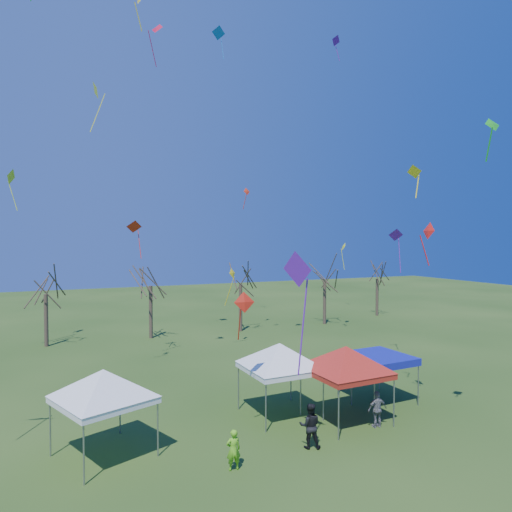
{
  "coord_description": "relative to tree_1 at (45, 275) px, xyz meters",
  "views": [
    {
      "loc": [
        -10.01,
        -15.95,
        8.66
      ],
      "look_at": [
        -1.65,
        3.0,
        7.94
      ],
      "focal_mm": 32.0,
      "sensor_mm": 36.0,
      "label": 1
    }
  ],
  "objects": [
    {
      "name": "tree_2",
      "position": [
        8.4,
        -0.27,
        0.5
      ],
      "size": [
        3.71,
        3.71,
        8.18
      ],
      "color": "#3D2D21",
      "rests_on": "ground"
    },
    {
      "name": "kite_7",
      "position": [
        3.14,
        -11.56,
        11.78
      ],
      "size": [
        0.91,
        1.1,
        3.17
      ],
      "rotation": [
        0.0,
        0.0,
        1.61
      ],
      "color": "#FDFF1A",
      "rests_on": "ground"
    },
    {
      "name": "tree_3",
      "position": [
        16.8,
        -0.6,
        0.29
      ],
      "size": [
        3.59,
        3.59,
        7.91
      ],
      "color": "#3D2D21",
      "rests_on": "ground"
    },
    {
      "name": "kite_19",
      "position": [
        16.91,
        -1.87,
        7.28
      ],
      "size": [
        0.79,
        0.59,
        2.0
      ],
      "rotation": [
        0.0,
        0.0,
        0.32
      ],
      "color": "red",
      "rests_on": "ground"
    },
    {
      "name": "tent_white_mid",
      "position": [
        10.82,
        -20.67,
        -2.46
      ],
      "size": [
        4.69,
        4.69,
        4.13
      ],
      "rotation": [
        0.0,
        0.0,
        0.03
      ],
      "color": "gray",
      "rests_on": "ground"
    },
    {
      "name": "tree_1",
      "position": [
        0.0,
        0.0,
        0.0
      ],
      "size": [
        3.42,
        3.42,
        7.54
      ],
      "color": "#3D2D21",
      "rests_on": "ground"
    },
    {
      "name": "tent_red",
      "position": [
        13.37,
        -22.64,
        -2.42
      ],
      "size": [
        4.73,
        4.73,
        4.17
      ],
      "rotation": [
        0.0,
        0.0,
        0.04
      ],
      "color": "gray",
      "rests_on": "ground"
    },
    {
      "name": "kite_17",
      "position": [
        22.92,
        -14.99,
        3.2
      ],
      "size": [
        1.2,
        1.01,
        3.16
      ],
      "rotation": [
        0.0,
        0.0,
        2.71
      ],
      "color": "#6418AA",
      "rests_on": "ground"
    },
    {
      "name": "kite_9",
      "position": [
        16.59,
        -27.79,
        7.38
      ],
      "size": [
        0.75,
        0.52,
        1.77
      ],
      "rotation": [
        0.0,
        0.0,
        6.15
      ],
      "color": "#17991C",
      "rests_on": "ground"
    },
    {
      "name": "tent_white_west",
      "position": [
        2.44,
        -21.72,
        -2.51
      ],
      "size": [
        4.29,
        4.29,
        4.06
      ],
      "rotation": [
        0.0,
        0.0,
        0.37
      ],
      "color": "gray",
      "rests_on": "ground"
    },
    {
      "name": "ground",
      "position": [
        10.77,
        -24.65,
        -5.79
      ],
      "size": [
        140.0,
        140.0,
        0.0
      ],
      "primitive_type": "plane",
      "color": "#244215",
      "rests_on": "ground"
    },
    {
      "name": "kite_26",
      "position": [
        8.11,
        -5.09,
        19.05
      ],
      "size": [
        1.27,
        1.3,
        3.18
      ],
      "rotation": [
        0.0,
        0.0,
        5.41
      ],
      "color": "red",
      "rests_on": "ground"
    },
    {
      "name": "tree_5",
      "position": [
        34.49,
        1.42,
        -0.06
      ],
      "size": [
        3.39,
        3.39,
        7.46
      ],
      "color": "#3D2D21",
      "rests_on": "ground"
    },
    {
      "name": "kite_25",
      "position": [
        17.15,
        -22.97,
        6.25
      ],
      "size": [
        0.68,
        0.87,
        1.7
      ],
      "rotation": [
        0.0,
        0.0,
        1.95
      ],
      "color": "yellow",
      "rests_on": "ground"
    },
    {
      "name": "kite_3",
      "position": [
        15.1,
        0.67,
        22.34
      ],
      "size": [
        1.32,
        0.82,
        3.14
      ],
      "rotation": [
        0.0,
        0.0,
        3.11
      ],
      "color": "blue",
      "rests_on": "ground"
    },
    {
      "name": "person_green",
      "position": [
        6.79,
        -24.81,
        -5.02
      ],
      "size": [
        0.58,
        0.39,
        1.54
      ],
      "primitive_type": "imported",
      "rotation": [
        0.0,
        0.0,
        3.1
      ],
      "color": "#69C51F",
      "rests_on": "ground"
    },
    {
      "name": "kite_22",
      "position": [
        13.79,
        -6.33,
        0.1
      ],
      "size": [
        1.09,
        1.02,
        3.04
      ],
      "rotation": [
        0.0,
        0.0,
        0.64
      ],
      "color": "yellow",
      "rests_on": "ground"
    },
    {
      "name": "kite_1",
      "position": [
        8.14,
        -22.62,
        0.17
      ],
      "size": [
        0.94,
        0.48,
        2.12
      ],
      "rotation": [
        0.0,
        0.0,
        6.16
      ],
      "color": "red",
      "rests_on": "ground"
    },
    {
      "name": "person_dark",
      "position": [
        10.37,
        -24.38,
        -4.86
      ],
      "size": [
        1.13,
        1.04,
        1.86
      ],
      "primitive_type": "imported",
      "rotation": [
        0.0,
        0.0,
        2.67
      ],
      "color": "black",
      "rests_on": "ground"
    },
    {
      "name": "kite_12",
      "position": [
        26.09,
        -3.97,
        2.19
      ],
      "size": [
        0.63,
        0.93,
        2.65
      ],
      "rotation": [
        0.0,
        0.0,
        4.42
      ],
      "color": "#C3DA17",
      "rests_on": "ground"
    },
    {
      "name": "person_grey",
      "position": [
        14.29,
        -23.84,
        -4.95
      ],
      "size": [
        1.01,
        0.48,
        1.68
      ],
      "primitive_type": "imported",
      "rotation": [
        0.0,
        0.0,
        3.07
      ],
      "color": "slate",
      "rests_on": "ground"
    },
    {
      "name": "kite_27",
      "position": [
        17.49,
        -23.56,
        3.28
      ],
      "size": [
        0.58,
        0.89,
        2.17
      ],
      "rotation": [
        0.0,
        0.0,
        4.59
      ],
      "color": "red",
      "rests_on": "ground"
    },
    {
      "name": "kite_5",
      "position": [
        9.25,
        -25.35,
        1.72
      ],
      "size": [
        0.82,
        1.47,
        4.7
      ],
      "rotation": [
        0.0,
        0.0,
        1.91
      ],
      "color": "#6A1AB6",
      "rests_on": "ground"
    },
    {
      "name": "kite_2",
      "position": [
        -2.35,
        -0.36,
        7.78
      ],
      "size": [
        0.89,
        1.38,
        3.27
      ],
      "rotation": [
        0.0,
        0.0,
        4.35
      ],
      "color": "#D7F019",
      "rests_on": "ground"
    },
    {
      "name": "tree_4",
      "position": [
        26.12,
        -0.65,
        0.27
      ],
      "size": [
        3.58,
        3.58,
        7.89
      ],
      "color": "#3D2D21",
      "rests_on": "ground"
    },
    {
      "name": "kite_6",
      "position": [
        26.63,
        -1.64,
        22.72
      ],
      "size": [
        1.22,
        0.87,
        2.55
      ],
      "rotation": [
        0.0,
        0.0,
        3.4
      ],
      "color": "#66169E",
      "rests_on": "ground"
    },
    {
      "name": "kite_13",
      "position": [
        5.96,
        -7.15,
        3.82
      ],
      "size": [
        1.19,
        0.89,
        2.8
      ],
      "rotation": [
        0.0,
        0.0,
        3.24
      ],
      "color": "red",
      "rests_on": "ground"
    },
    {
      "name": "tent_blue",
      "position": [
        16.49,
        -21.06,
        -3.5
      ],
      "size": [
        3.31,
        3.31,
        2.49
      ],
      "rotation": [
        0.0,
        0.0,
        0.05
      ],
      "color": "gray",
      "rests_on": "ground"
    }
  ]
}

